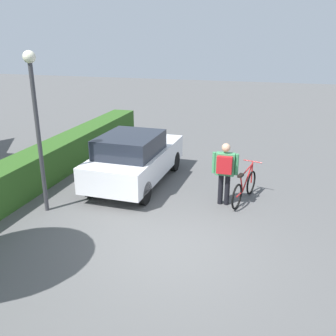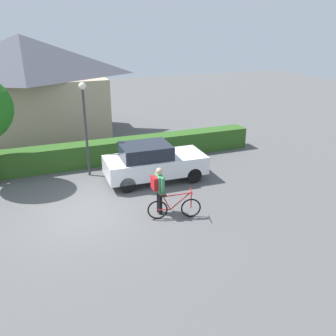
% 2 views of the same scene
% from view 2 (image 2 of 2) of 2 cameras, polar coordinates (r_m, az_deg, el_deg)
% --- Properties ---
extents(ground_plane, '(60.00, 60.00, 0.00)m').
position_cam_2_polar(ground_plane, '(12.77, -12.50, -6.96)').
color(ground_plane, '#535353').
extents(hedge_row, '(17.45, 0.90, 1.00)m').
position_cam_2_polar(hedge_row, '(16.74, -15.25, 1.65)').
color(hedge_row, '#2D571E').
rests_on(hedge_row, ground).
extents(house_distant, '(8.37, 4.74, 5.36)m').
position_cam_2_polar(house_distant, '(21.41, -20.87, 11.49)').
color(house_distant, tan).
rests_on(house_distant, ground).
extents(parked_car_near, '(3.98, 1.81, 1.54)m').
position_cam_2_polar(parked_car_near, '(14.78, -2.30, 0.94)').
color(parked_car_near, silver).
rests_on(parked_car_near, ground).
extents(bicycle, '(1.70, 0.62, 0.95)m').
position_cam_2_polar(bicycle, '(12.11, 0.98, -6.06)').
color(bicycle, black).
rests_on(bicycle, ground).
extents(person_rider, '(0.35, 0.66, 1.62)m').
position_cam_2_polar(person_rider, '(12.14, -1.47, -2.81)').
color(person_rider, black).
rests_on(person_rider, ground).
extents(street_lamp, '(0.28, 0.28, 3.81)m').
position_cam_2_polar(street_lamp, '(15.14, -12.56, 7.72)').
color(street_lamp, '#38383D').
rests_on(street_lamp, ground).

